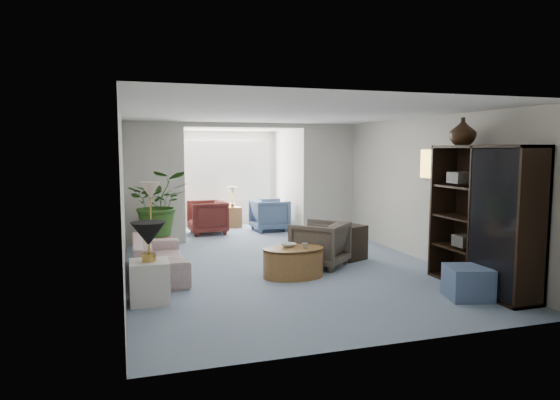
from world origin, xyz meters
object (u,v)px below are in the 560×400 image
object	(u,v)px
wingback_chair	(320,244)
side_table_dark	(350,243)
coffee_table	(293,262)
entertainment_cabinet	(483,218)
coffee_cup	(305,246)
ottoman	(468,283)
floor_lamp	(150,190)
cabinet_urn	(463,131)
sunroom_chair_maroon	(207,217)
framed_picture	(432,164)
sunroom_chair_blue	(270,215)
end_table	(150,282)
plant_pot	(160,244)
coffee_bowl	(288,245)
sunroom_table	(232,217)
sofa	(159,257)
table_lamp	(148,234)

from	to	relation	value
wingback_chair	side_table_dark	size ratio (longest dim) A/B	1.37
coffee_table	entertainment_cabinet	xyz separation A→B (m)	(2.28, -1.41, 0.78)
coffee_table	coffee_cup	bearing A→B (deg)	-33.69
coffee_table	ottoman	bearing A→B (deg)	-43.15
floor_lamp	coffee_table	xyz separation A→B (m)	(2.02, -1.68, -1.02)
cabinet_urn	floor_lamp	bearing A→B (deg)	148.91
coffee_table	wingback_chair	distance (m)	0.84
side_table_dark	sunroom_chair_maroon	bearing A→B (deg)	120.51
framed_picture	coffee_table	xyz separation A→B (m)	(-2.51, -0.14, -1.47)
floor_lamp	coffee_table	world-z (taller)	floor_lamp
sunroom_chair_blue	end_table	bearing A→B (deg)	146.20
framed_picture	plant_pot	world-z (taller)	framed_picture
floor_lamp	coffee_bowl	size ratio (longest dim) A/B	1.58
sunroom_table	coffee_bowl	bearing A→B (deg)	-91.73
floor_lamp	wingback_chair	world-z (taller)	floor_lamp
floor_lamp	coffee_table	size ratio (longest dim) A/B	0.38
coffee_table	sunroom_chair_maroon	bearing A→B (deg)	98.81
coffee_table	sunroom_table	bearing A→B (deg)	88.88
coffee_cup	framed_picture	bearing A→B (deg)	5.76
coffee_table	wingback_chair	size ratio (longest dim) A/B	1.15
side_table_dark	entertainment_cabinet	bearing A→B (deg)	-67.36
coffee_table	sunroom_chair_maroon	world-z (taller)	sunroom_chair_maroon
ottoman	sunroom_chair_blue	bearing A→B (deg)	99.40
sofa	coffee_table	world-z (taller)	sofa
coffee_bowl	side_table_dark	distance (m)	1.58
side_table_dark	sunroom_chair_blue	xyz separation A→B (m)	(-0.50, 3.39, 0.07)
framed_picture	sunroom_table	size ratio (longest dim) A/B	0.99
coffee_bowl	wingback_chair	world-z (taller)	wingback_chair
sunroom_table	end_table	bearing A→B (deg)	-111.94
coffee_cup	cabinet_urn	size ratio (longest dim) A/B	0.23
table_lamp	plant_pot	bearing A→B (deg)	83.96
end_table	floor_lamp	bearing A→B (deg)	86.47
framed_picture	sunroom_table	distance (m)	5.59
floor_lamp	side_table_dark	xyz separation A→B (m)	(3.36, -0.85, -0.95)
sunroom_chair_blue	cabinet_urn	bearing A→B (deg)	-166.43
floor_lamp	sunroom_table	distance (m)	4.03
end_table	cabinet_urn	distance (m)	4.85
plant_pot	sunroom_table	xyz separation A→B (m)	(1.93, 2.50, 0.09)
entertainment_cabinet	table_lamp	bearing A→B (deg)	170.09
ottoman	sunroom_chair_maroon	bearing A→B (deg)	112.71
coffee_table	floor_lamp	bearing A→B (deg)	140.21
sunroom_chair_maroon	coffee_cup	bearing A→B (deg)	8.53
framed_picture	wingback_chair	world-z (taller)	framed_picture
table_lamp	plant_pot	xyz separation A→B (m)	(0.33, 3.10, -0.73)
framed_picture	sunroom_chair_maroon	size ratio (longest dim) A/B	0.59
end_table	ottoman	bearing A→B (deg)	-15.15
table_lamp	plant_pot	distance (m)	3.20
coffee_bowl	ottoman	world-z (taller)	coffee_bowl
cabinet_urn	ottoman	size ratio (longest dim) A/B	0.75
sunroom_chair_maroon	entertainment_cabinet	bearing A→B (deg)	25.50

